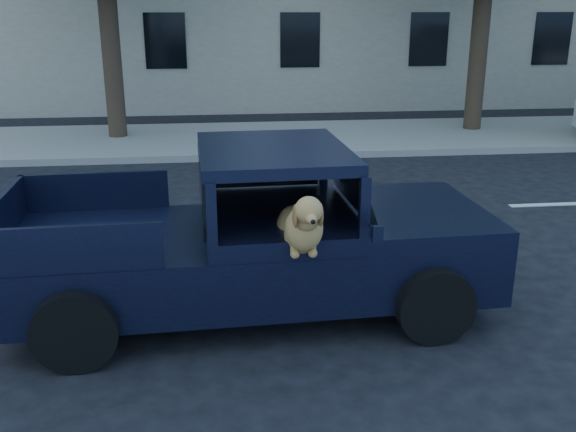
% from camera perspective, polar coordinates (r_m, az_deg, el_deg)
% --- Properties ---
extents(ground, '(120.00, 120.00, 0.00)m').
position_cam_1_polar(ground, '(7.24, 7.30, -7.97)').
color(ground, black).
rests_on(ground, ground).
extents(far_sidewalk, '(60.00, 4.00, 0.15)m').
position_cam_1_polar(far_sidewalk, '(15.89, -0.51, 6.92)').
color(far_sidewalk, gray).
rests_on(far_sidewalk, ground).
extents(lane_stripes, '(21.60, 0.14, 0.01)m').
position_cam_1_polar(lane_stripes, '(10.84, 13.39, 0.66)').
color(lane_stripes, silver).
rests_on(lane_stripes, ground).
extents(pickup_truck, '(5.11, 2.64, 1.80)m').
position_cam_1_polar(pickup_truck, '(6.89, -3.93, -3.73)').
color(pickup_truck, black).
rests_on(pickup_truck, ground).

